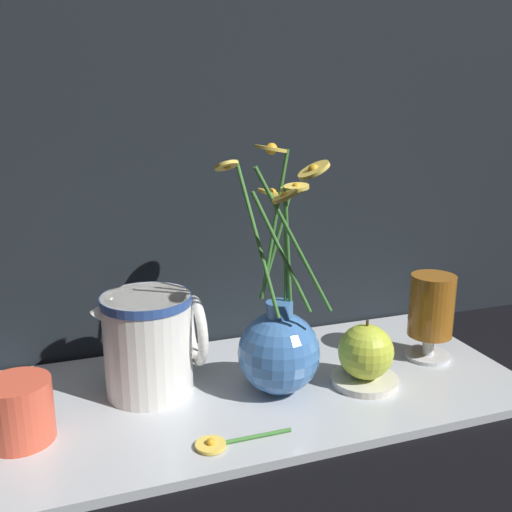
% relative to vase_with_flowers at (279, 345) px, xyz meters
% --- Properties ---
extents(ground_plane, '(6.00, 6.00, 0.00)m').
position_rel_vase_with_flowers_xyz_m(ground_plane, '(-0.04, 0.02, -0.08)').
color(ground_plane, black).
extents(shelf, '(0.77, 0.34, 0.01)m').
position_rel_vase_with_flowers_xyz_m(shelf, '(-0.04, 0.02, -0.07)').
color(shelf, '#B2B7BC').
rests_on(shelf, ground_plane).
extents(vase_with_flowers, '(0.15, 0.18, 0.33)m').
position_rel_vase_with_flowers_xyz_m(vase_with_flowers, '(0.00, 0.00, 0.00)').
color(vase_with_flowers, '#3F72B7').
rests_on(vase_with_flowers, shelf).
extents(yellow_mug, '(0.09, 0.08, 0.08)m').
position_rel_vase_with_flowers_xyz_m(yellow_mug, '(-0.33, -0.01, -0.03)').
color(yellow_mug, '#DB5138').
rests_on(yellow_mug, shelf).
extents(ceramic_pitcher, '(0.15, 0.12, 0.15)m').
position_rel_vase_with_flowers_xyz_m(ceramic_pitcher, '(-0.16, 0.06, 0.01)').
color(ceramic_pitcher, white).
rests_on(ceramic_pitcher, shelf).
extents(tea_glass, '(0.07, 0.07, 0.13)m').
position_rel_vase_with_flowers_xyz_m(tea_glass, '(0.26, 0.02, 0.01)').
color(tea_glass, silver).
rests_on(tea_glass, shelf).
extents(saucer_plate, '(0.10, 0.10, 0.01)m').
position_rel_vase_with_flowers_xyz_m(saucer_plate, '(0.12, -0.02, -0.06)').
color(saucer_plate, silver).
rests_on(saucer_plate, shelf).
extents(orange_fruit, '(0.08, 0.08, 0.09)m').
position_rel_vase_with_flowers_xyz_m(orange_fruit, '(0.12, -0.02, -0.02)').
color(orange_fruit, '#B7C638').
rests_on(orange_fruit, saucer_plate).
extents(loose_daisy, '(0.12, 0.04, 0.01)m').
position_rel_vase_with_flowers_xyz_m(loose_daisy, '(-0.11, -0.10, -0.07)').
color(loose_daisy, '#3D7A33').
rests_on(loose_daisy, shelf).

